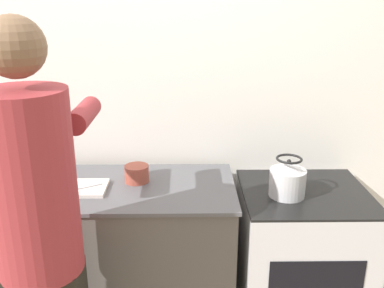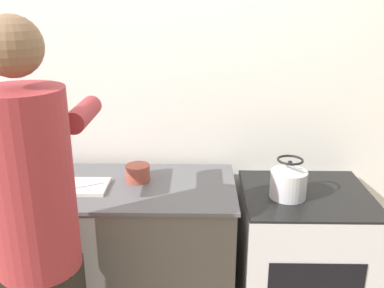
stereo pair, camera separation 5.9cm
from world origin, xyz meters
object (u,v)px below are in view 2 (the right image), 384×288
knife (78,186)px  cutting_board (77,187)px  kettle (289,181)px  oven (300,268)px  person (38,233)px  bowl_prep (138,173)px

knife → cutting_board: bearing=89.8°
cutting_board → kettle: bearing=0.6°
oven → person: person is taller
person → cutting_board: person is taller
kettle → person: bearing=-154.4°
cutting_board → knife: size_ratio=1.42×
knife → person: bearing=-121.4°
knife → kettle: (1.03, 0.03, 0.02)m
knife → oven: bearing=-24.6°
oven → knife: bearing=-176.1°
cutting_board → bowl_prep: bearing=18.9°
cutting_board → knife: bearing=-61.6°
kettle → oven: bearing=22.1°
oven → person: (-1.16, -0.55, 0.53)m
person → kettle: size_ratio=8.83×
person → cutting_board: 0.49m
cutting_board → kettle: size_ratio=1.50×
person → kettle: person is taller
cutting_board → knife: (0.01, -0.02, 0.01)m
person → bowl_prep: 0.66m
knife → kettle: 1.03m
bowl_prep → kettle: bearing=-6.6°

